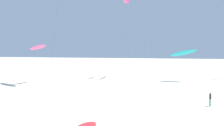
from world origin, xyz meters
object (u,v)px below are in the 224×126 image
object	(u,v)px
flying_kite_5	(183,53)
flying_kite_3	(38,47)
flying_kite_6	(126,1)
person_foreground_walker	(210,99)

from	to	relation	value
flying_kite_5	flying_kite_3	bearing A→B (deg)	-165.44
flying_kite_3	flying_kite_6	bearing A→B (deg)	41.45
flying_kite_3	flying_kite_6	distance (m)	24.32
flying_kite_5	person_foreground_walker	xyz separation A→B (m)	(1.45, -23.18, -5.04)
flying_kite_5	person_foreground_walker	world-z (taller)	flying_kite_5
flying_kite_3	flying_kite_5	bearing A→B (deg)	14.56
flying_kite_3	flying_kite_6	size ratio (longest dim) A/B	0.64
person_foreground_walker	flying_kite_6	bearing A→B (deg)	115.96
person_foreground_walker	flying_kite_3	bearing A→B (deg)	153.12
flying_kite_3	person_foreground_walker	bearing A→B (deg)	-26.88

